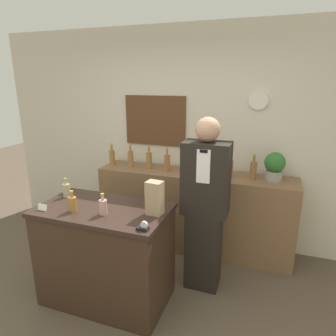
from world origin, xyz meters
The scene contains 19 objects.
back_wall centered at (0.00, 2.00, 1.35)m, with size 5.20×0.09×2.70m.
back_shelf centered at (0.25, 1.70, 0.49)m, with size 2.37×0.48×0.99m.
display_counter centered at (-0.29, 0.52, 0.48)m, with size 1.19×0.68×0.95m.
shopkeeper centered at (0.53, 1.03, 0.87)m, with size 0.44×0.28×1.74m.
potted_plant centered at (1.14, 1.73, 1.16)m, with size 0.22×0.22×0.32m.
paper_bag centered at (0.20, 0.56, 1.10)m, with size 0.14×0.12×0.29m.
tape_dispenser centered at (0.23, 0.26, 0.98)m, with size 0.09×0.06×0.07m.
price_card_left centered at (-0.76, 0.29, 0.98)m, with size 0.09×0.02×0.06m.
counter_bottle_0 centered at (-0.76, 0.64, 1.02)m, with size 0.07×0.07×0.19m.
counter_bottle_1 centered at (-0.49, 0.37, 1.02)m, with size 0.07×0.07×0.19m.
counter_bottle_2 centered at (-0.21, 0.40, 1.02)m, with size 0.07×0.07×0.19m.
shelf_bottle_0 centered at (-0.85, 1.69, 1.10)m, with size 0.07×0.07×0.29m.
shelf_bottle_1 centered at (-0.60, 1.71, 1.10)m, with size 0.07×0.07×0.29m.
shelf_bottle_2 centered at (-0.35, 1.72, 1.10)m, with size 0.07×0.07×0.29m.
shelf_bottle_3 centered at (-0.09, 1.68, 1.10)m, with size 0.07×0.07×0.29m.
shelf_bottle_4 centered at (0.16, 1.71, 1.10)m, with size 0.07×0.07×0.29m.
shelf_bottle_5 centered at (0.41, 1.69, 1.10)m, with size 0.07×0.07×0.29m.
shelf_bottle_6 centered at (0.67, 1.68, 1.10)m, with size 0.07×0.07×0.29m.
shelf_bottle_7 centered at (0.92, 1.71, 1.10)m, with size 0.07×0.07×0.29m.
Camera 1 is at (1.10, -1.62, 2.05)m, focal length 32.00 mm.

